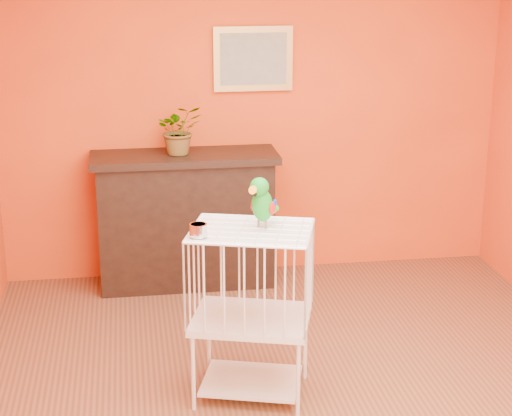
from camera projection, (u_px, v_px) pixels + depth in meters
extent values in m
plane|color=brown|center=(309.00, 404.00, 5.05)|extent=(4.50, 4.50, 0.00)
plane|color=#E34815|center=(253.00, 115.00, 6.79)|extent=(4.00, 0.00, 4.00)
plane|color=#E34815|center=(475.00, 402.00, 2.54)|extent=(4.00, 0.00, 4.00)
cube|color=black|center=(186.00, 223.00, 6.71)|extent=(1.34, 0.45, 1.01)
cube|color=black|center=(184.00, 157.00, 6.56)|extent=(1.43, 0.52, 0.06)
cube|color=black|center=(188.00, 231.00, 6.52)|extent=(0.94, 0.02, 0.50)
cube|color=maroon|center=(151.00, 241.00, 6.65)|extent=(0.06, 0.20, 0.31)
cube|color=#2C5329|center=(162.00, 240.00, 6.67)|extent=(0.06, 0.20, 0.31)
cube|color=maroon|center=(175.00, 239.00, 6.68)|extent=(0.06, 0.20, 0.31)
cube|color=#2C5329|center=(190.00, 239.00, 6.70)|extent=(0.06, 0.20, 0.31)
cube|color=maroon|center=(204.00, 238.00, 6.71)|extent=(0.06, 0.20, 0.31)
imported|color=#26722D|center=(179.00, 134.00, 6.54)|extent=(0.40, 0.43, 0.30)
cube|color=#C28F45|center=(253.00, 59.00, 6.63)|extent=(0.62, 0.03, 0.50)
cube|color=gray|center=(253.00, 59.00, 6.61)|extent=(0.52, 0.01, 0.40)
cube|color=silver|center=(251.00, 381.00, 5.15)|extent=(0.68, 0.59, 0.02)
cube|color=silver|center=(251.00, 319.00, 5.03)|extent=(0.80, 0.69, 0.04)
cube|color=silver|center=(251.00, 231.00, 4.87)|extent=(0.80, 0.69, 0.01)
cylinder|color=silver|center=(193.00, 373.00, 4.93)|extent=(0.02, 0.02, 0.47)
cylinder|color=silver|center=(298.00, 381.00, 4.84)|extent=(0.02, 0.02, 0.47)
cylinder|color=silver|center=(209.00, 338.00, 5.37)|extent=(0.02, 0.02, 0.47)
cylinder|color=silver|center=(305.00, 344.00, 5.29)|extent=(0.02, 0.02, 0.47)
cylinder|color=silver|center=(198.00, 230.00, 4.74)|extent=(0.10, 0.10, 0.07)
cylinder|color=#59544C|center=(259.00, 224.00, 4.91)|extent=(0.01, 0.01, 0.04)
cylinder|color=#59544C|center=(266.00, 225.00, 4.89)|extent=(0.01, 0.01, 0.04)
ellipsoid|color=#048F22|center=(262.00, 205.00, 4.86)|extent=(0.20, 0.21, 0.22)
ellipsoid|color=#048F22|center=(259.00, 187.00, 4.80)|extent=(0.15, 0.16, 0.11)
cone|color=orange|center=(255.00, 191.00, 4.76)|extent=(0.08, 0.09, 0.07)
cone|color=black|center=(256.00, 194.00, 4.78)|extent=(0.04, 0.04, 0.03)
sphere|color=black|center=(252.00, 185.00, 4.80)|extent=(0.02, 0.02, 0.02)
sphere|color=black|center=(263.00, 187.00, 4.76)|extent=(0.02, 0.02, 0.02)
ellipsoid|color=#A50C0C|center=(254.00, 205.00, 4.90)|extent=(0.06, 0.07, 0.08)
ellipsoid|color=navy|center=(273.00, 208.00, 4.85)|extent=(0.06, 0.07, 0.08)
cone|color=#048F22|center=(269.00, 214.00, 4.95)|extent=(0.15, 0.16, 0.12)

